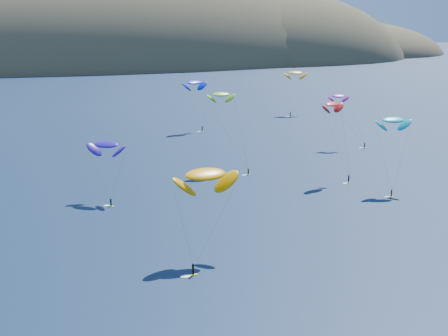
% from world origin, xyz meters
% --- Properties ---
extents(island, '(730.00, 300.00, 210.00)m').
position_xyz_m(island, '(39.40, 562.36, -10.74)').
color(island, '#3D3526').
rests_on(island, ground).
extents(kitesurfer_2, '(12.61, 13.63, 18.09)m').
position_xyz_m(kitesurfer_2, '(-21.61, 54.44, 14.72)').
color(kitesurfer_2, '#D8FF1C').
rests_on(kitesurfer_2, ground).
extents(kitesurfer_3, '(9.06, 12.46, 23.23)m').
position_xyz_m(kitesurfer_3, '(1.62, 115.25, 21.03)').
color(kitesurfer_3, '#D8FF1C').
rests_on(kitesurfer_3, ground).
extents(kitesurfer_4, '(11.56, 9.64, 20.90)m').
position_xyz_m(kitesurfer_4, '(11.72, 177.20, 17.94)').
color(kitesurfer_4, '#D8FF1C').
rests_on(kitesurfer_4, ground).
extents(kitesurfer_5, '(9.77, 10.67, 19.77)m').
position_xyz_m(kitesurfer_5, '(35.52, 81.94, 17.26)').
color(kitesurfer_5, '#D8FF1C').
rests_on(kitesurfer_5, ground).
extents(kitesurfer_6, '(11.38, 9.46, 18.57)m').
position_xyz_m(kitesurfer_6, '(48.13, 132.46, 16.59)').
color(kitesurfer_6, '#D8FF1C').
rests_on(kitesurfer_6, ground).
extents(kitesurfer_9, '(8.67, 10.57, 22.03)m').
position_xyz_m(kitesurfer_9, '(26.07, 95.83, 19.76)').
color(kitesurfer_9, '#D8FF1C').
rests_on(kitesurfer_9, ground).
extents(kitesurfer_10, '(10.29, 13.13, 15.59)m').
position_xyz_m(kitesurfer_10, '(-33.38, 95.95, 12.89)').
color(kitesurfer_10, '#D8FF1C').
rests_on(kitesurfer_10, ground).
extents(kitesurfer_11, '(12.34, 12.79, 20.65)m').
position_xyz_m(kitesurfer_11, '(65.22, 202.21, 17.88)').
color(kitesurfer_11, '#D8FF1C').
rests_on(kitesurfer_11, ground).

